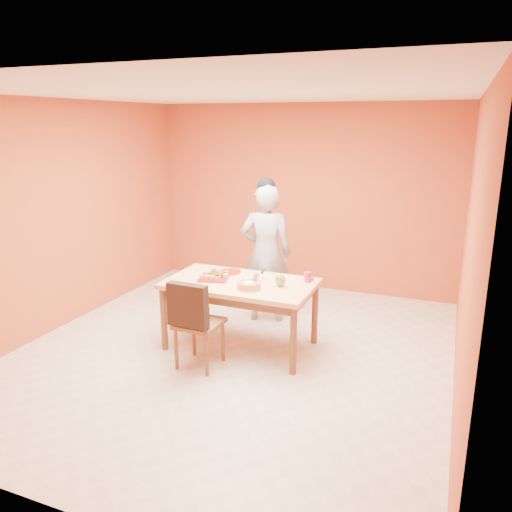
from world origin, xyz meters
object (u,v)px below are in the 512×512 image
at_px(pastry_platter, 214,278).
at_px(checker_tin, 309,279).
at_px(person, 266,254).
at_px(magenta_glass, 307,277).
at_px(egg_ornament, 280,280).
at_px(dining_chair, 198,322).
at_px(red_dinner_plate, 230,272).
at_px(sponge_cake, 249,285).
at_px(dining_table, 240,290).

bearing_deg(pastry_platter, checker_tin, 19.94).
bearing_deg(person, magenta_glass, 123.72).
xyz_separation_m(person, egg_ornament, (0.49, -0.85, -0.03)).
height_order(person, pastry_platter, person).
xyz_separation_m(pastry_platter, magenta_glass, (0.99, 0.28, 0.05)).
relative_size(dining_chair, red_dinner_plate, 3.82).
relative_size(red_dinner_plate, sponge_cake, 1.01).
height_order(dining_chair, magenta_glass, dining_chair).
height_order(pastry_platter, checker_tin, checker_tin).
xyz_separation_m(dining_chair, checker_tin, (0.88, 0.93, 0.28)).
relative_size(sponge_cake, checker_tin, 2.76).
bearing_deg(dining_chair, magenta_glass, 45.43).
xyz_separation_m(sponge_cake, checker_tin, (0.50, 0.53, -0.03)).
distance_m(dining_chair, person, 1.50).
distance_m(person, magenta_glass, 0.93).
bearing_deg(magenta_glass, egg_ornament, -130.79).
xyz_separation_m(dining_chair, sponge_cake, (0.39, 0.40, 0.31)).
relative_size(red_dinner_plate, checker_tin, 2.79).
bearing_deg(red_dinner_plate, dining_table, -47.74).
bearing_deg(sponge_cake, dining_table, 133.34).
distance_m(magenta_glass, checker_tin, 0.09).
xyz_separation_m(dining_table, person, (-0.03, 0.85, 0.19)).
height_order(dining_table, magenta_glass, magenta_glass).
xyz_separation_m(dining_chair, pastry_platter, (-0.11, 0.57, 0.28)).
xyz_separation_m(sponge_cake, magenta_glass, (0.50, 0.45, 0.01)).
bearing_deg(egg_ornament, sponge_cake, -123.79).
relative_size(person, sponge_cake, 7.01).
bearing_deg(dining_chair, checker_tin, 48.08).
bearing_deg(dining_chair, dining_table, 72.64).
relative_size(dining_chair, person, 0.55).
xyz_separation_m(person, magenta_glass, (0.71, -0.59, -0.05)).
bearing_deg(pastry_platter, red_dinner_plate, 77.35).
relative_size(dining_chair, pastry_platter, 3.03).
height_order(red_dinner_plate, egg_ornament, egg_ornament).
bearing_deg(checker_tin, red_dinner_plate, -175.50).
bearing_deg(magenta_glass, sponge_cake, -137.69).
bearing_deg(dining_table, checker_tin, 26.60).
relative_size(dining_table, dining_chair, 1.69).
height_order(pastry_platter, magenta_glass, magenta_glass).
distance_m(sponge_cake, magenta_glass, 0.67).
bearing_deg(pastry_platter, dining_chair, -79.59).
relative_size(dining_table, person, 0.93).
xyz_separation_m(egg_ornament, checker_tin, (0.22, 0.34, -0.06)).
distance_m(pastry_platter, checker_tin, 1.05).
bearing_deg(magenta_glass, dining_chair, -136.05).
relative_size(sponge_cake, magenta_glass, 2.24).
bearing_deg(dining_table, egg_ornament, 0.23).
height_order(red_dinner_plate, magenta_glass, magenta_glass).
distance_m(sponge_cake, checker_tin, 0.73).
height_order(dining_chair, person, person).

